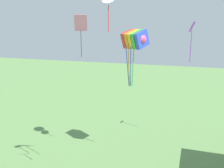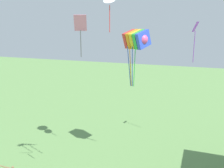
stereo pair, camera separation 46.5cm
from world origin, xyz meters
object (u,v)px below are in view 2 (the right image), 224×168
Objects in this scene: kite_white_delta at (110,1)px; kite_pink_diamond at (80,28)px; kite_purple_streamer at (195,34)px; kite_rainbow_parafoil at (136,39)px.

kite_pink_diamond is (-0.22, -3.80, -1.67)m from kite_white_delta.
kite_pink_diamond is 0.68× the size of kite_purple_streamer.
kite_purple_streamer is at bearing 46.08° from kite_white_delta.
kite_white_delta is at bearing 86.74° from kite_pink_diamond.
kite_white_delta is 0.72× the size of kite_purple_streamer.
kite_pink_diamond reaches higher than kite_purple_streamer.
kite_purple_streamer is (5.45, 9.24, -0.57)m from kite_pink_diamond.
kite_rainbow_parafoil is 1.86× the size of kite_pink_diamond.
kite_pink_diamond is at bearing -120.54° from kite_purple_streamer.
kite_pink_diamond is (-1.72, -5.13, 0.83)m from kite_rainbow_parafoil.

